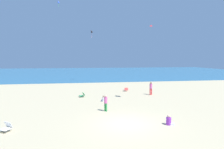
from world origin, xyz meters
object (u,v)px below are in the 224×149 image
at_px(beach_chair_near_camera, 126,90).
at_px(person_2, 103,99).
at_px(beach_chair_far_right, 82,95).
at_px(person_3, 151,87).
at_px(kite_red, 151,26).
at_px(kite_blue, 58,2).
at_px(person_0, 169,121).
at_px(beach_chair_mid_beach, 7,127).
at_px(kite_black, 91,31).
at_px(person_1, 106,102).

distance_m(beach_chair_near_camera, person_2, 7.22).
height_order(beach_chair_far_right, person_2, person_2).
xyz_separation_m(person_2, person_3, (6.62, 2.80, 0.74)).
distance_m(beach_chair_far_right, person_3, 9.00).
distance_m(person_2, kite_red, 28.54).
height_order(person_3, kite_blue, kite_blue).
distance_m(person_0, person_2, 8.97).
bearing_deg(person_3, beach_chair_far_right, 85.75).
bearing_deg(beach_chair_mid_beach, person_2, 167.53).
xyz_separation_m(beach_chair_mid_beach, person_0, (11.11, -0.50, -0.02)).
xyz_separation_m(beach_chair_mid_beach, person_3, (13.83, 10.38, 0.69)).
bearing_deg(beach_chair_mid_beach, beach_chair_near_camera, 171.64).
bearing_deg(beach_chair_near_camera, person_2, 133.60).
height_order(person_0, kite_black, kite_black).
height_order(person_0, person_3, person_3).
xyz_separation_m(beach_chair_far_right, person_0, (6.25, -10.92, 0.04)).
relative_size(beach_chair_near_camera, person_2, 1.09).
xyz_separation_m(beach_chair_far_right, kite_blue, (-4.18, 12.66, 14.91)).
height_order(person_1, person_3, person_3).
height_order(beach_chair_far_right, person_0, person_0).
relative_size(beach_chair_near_camera, kite_red, 0.65).
bearing_deg(kite_black, kite_blue, -155.14).
relative_size(beach_chair_mid_beach, kite_blue, 0.72).
bearing_deg(kite_blue, beach_chair_mid_beach, -91.71).
height_order(beach_chair_near_camera, person_2, person_2).
distance_m(person_2, person_3, 7.22).
bearing_deg(beach_chair_far_right, kite_red, -149.07).
distance_m(person_0, kite_black, 28.61).
bearing_deg(kite_red, person_2, -122.04).
bearing_deg(person_2, person_1, 160.54).
height_order(beach_chair_far_right, person_1, person_1).
xyz_separation_m(person_1, kite_red, (13.88, 25.76, 11.66)).
relative_size(beach_chair_far_right, person_2, 1.28).
height_order(beach_chair_mid_beach, beach_chair_far_right, beach_chair_mid_beach).
bearing_deg(kite_blue, person_2, -67.16).
distance_m(person_3, kite_red, 23.35).
xyz_separation_m(person_0, kite_red, (9.77, 29.92, 12.25)).
height_order(person_1, kite_black, kite_black).
relative_size(person_3, kite_black, 0.97).
relative_size(person_3, kite_red, 1.55).
xyz_separation_m(beach_chair_near_camera, kite_red, (9.67, 15.81, 12.28)).
xyz_separation_m(beach_chair_mid_beach, person_2, (7.22, 7.58, -0.05)).
relative_size(person_1, person_3, 0.88).
height_order(kite_black, kite_blue, kite_blue).
bearing_deg(person_0, beach_chair_mid_beach, -165.99).
xyz_separation_m(beach_chair_mid_beach, beach_chair_far_right, (4.87, 10.41, -0.05)).
relative_size(beach_chair_far_right, kite_red, 0.77).
distance_m(person_0, kite_blue, 29.76).
distance_m(beach_chair_near_camera, beach_chair_mid_beach, 17.62).
bearing_deg(beach_chair_near_camera, person_0, 166.75).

